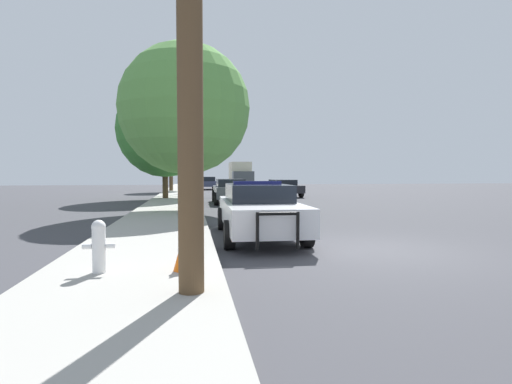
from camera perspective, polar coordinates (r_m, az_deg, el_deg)
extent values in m
plane|color=#3D3D42|center=(9.54, 16.58, -7.90)|extent=(110.00, 110.00, 0.00)
cube|color=#A3A099|center=(8.65, -15.87, -8.54)|extent=(3.00, 110.00, 0.13)
cube|color=white|center=(10.81, 0.36, -3.03)|extent=(1.98, 5.30, 0.64)
cube|color=black|center=(11.03, 0.17, -0.06)|extent=(1.66, 2.77, 0.45)
cylinder|color=black|center=(9.45, 7.26, -5.84)|extent=(0.26, 0.68, 0.67)
cylinder|color=black|center=(9.15, -3.83, -6.10)|extent=(0.26, 0.68, 0.67)
cylinder|color=black|center=(12.59, 3.39, -3.70)|extent=(0.26, 0.68, 0.67)
cylinder|color=black|center=(12.37, -4.88, -3.82)|extent=(0.26, 0.68, 0.67)
cylinder|color=black|center=(8.22, 5.99, -5.48)|extent=(0.07, 0.07, 0.76)
cylinder|color=black|center=(8.06, 0.21, -5.62)|extent=(0.07, 0.07, 0.76)
cylinder|color=black|center=(8.09, 3.13, -3.12)|extent=(0.88, 0.09, 0.07)
cube|color=navy|center=(11.02, 0.17, 1.35)|extent=(1.34, 0.23, 0.09)
cube|color=navy|center=(10.98, 5.18, -2.78)|extent=(0.11, 3.78, 0.18)
cylinder|color=white|center=(6.96, -21.52, -7.79)|extent=(0.21, 0.21, 0.72)
sphere|color=white|center=(6.90, -21.58, -4.64)|extent=(0.22, 0.22, 0.22)
cylinder|color=white|center=(6.98, -22.98, -7.18)|extent=(0.15, 0.08, 0.08)
cylinder|color=white|center=(6.91, -20.07, -7.24)|extent=(0.15, 0.08, 0.08)
cylinder|color=brown|center=(5.71, -9.47, 22.11)|extent=(0.34, 0.34, 7.01)
cylinder|color=#424247|center=(32.56, -10.25, 4.40)|extent=(0.16, 0.16, 5.25)
cylinder|color=#424247|center=(32.76, -6.71, 8.74)|extent=(4.04, 0.11, 0.11)
cube|color=black|center=(32.87, -3.16, 7.95)|extent=(0.30, 0.24, 0.90)
sphere|color=red|center=(32.77, -3.13, 8.49)|extent=(0.20, 0.20, 0.20)
sphere|color=orange|center=(32.75, -3.13, 7.97)|extent=(0.20, 0.20, 0.20)
sphere|color=green|center=(32.72, -3.13, 7.45)|extent=(0.20, 0.20, 0.20)
cube|color=#333856|center=(43.97, -6.97, 1.20)|extent=(1.93, 4.39, 0.58)
cube|color=black|center=(43.75, -6.95, 1.88)|extent=(1.57, 2.32, 0.45)
cylinder|color=black|center=(45.23, -8.18, 0.87)|extent=(0.28, 0.72, 0.71)
cylinder|color=black|center=(45.39, -6.12, 0.88)|extent=(0.28, 0.72, 0.71)
cylinder|color=black|center=(42.58, -7.88, 0.76)|extent=(0.28, 0.72, 0.71)
cylinder|color=black|center=(42.75, -5.70, 0.78)|extent=(0.28, 0.72, 0.71)
cube|color=black|center=(30.10, 3.95, 0.49)|extent=(2.16, 4.55, 0.54)
cube|color=black|center=(30.30, 3.83, 1.39)|extent=(1.75, 2.41, 0.40)
cylinder|color=black|center=(29.10, 6.46, -0.12)|extent=(0.29, 0.69, 0.67)
cylinder|color=black|center=(28.54, 3.05, -0.17)|extent=(0.29, 0.69, 0.67)
cylinder|color=black|center=(31.69, 4.77, 0.11)|extent=(0.29, 0.69, 0.67)
cylinder|color=black|center=(31.17, 1.61, 0.07)|extent=(0.29, 0.69, 0.67)
cube|color=#474C51|center=(23.26, -3.74, 0.03)|extent=(1.83, 4.48, 0.63)
cube|color=black|center=(23.02, -3.69, 1.33)|extent=(1.56, 2.34, 0.43)
cylinder|color=black|center=(24.60, -6.01, -0.57)|extent=(0.25, 0.72, 0.71)
cylinder|color=black|center=(24.73, -2.00, -0.54)|extent=(0.25, 0.72, 0.71)
cylinder|color=black|center=(21.85, -5.70, -0.97)|extent=(0.25, 0.72, 0.71)
cylinder|color=black|center=(22.00, -1.19, -0.94)|extent=(0.25, 0.72, 0.71)
cube|color=#474C51|center=(47.10, -1.87, 2.04)|extent=(2.48, 2.14, 1.52)
cube|color=beige|center=(50.81, -2.33, 2.74)|extent=(2.55, 5.42, 2.68)
cylinder|color=black|center=(47.47, -0.46, 1.14)|extent=(0.30, 0.98, 0.98)
cylinder|color=black|center=(47.21, -3.33, 1.12)|extent=(0.30, 0.98, 0.98)
cylinder|color=black|center=(51.96, -1.13, 1.26)|extent=(0.30, 0.98, 0.98)
cylinder|color=black|center=(51.72, -3.75, 1.25)|extent=(0.30, 0.98, 0.98)
cylinder|color=#4C3823|center=(26.87, -12.84, 2.11)|extent=(0.37, 0.37, 2.77)
sphere|color=#387A33|center=(27.02, -12.91, 8.68)|extent=(6.20, 6.20, 6.20)
cylinder|color=brown|center=(17.64, -10.06, 2.02)|extent=(0.39, 0.39, 2.84)
sphere|color=#5B9947|center=(17.86, -10.14, 11.61)|extent=(5.65, 5.65, 5.65)
cylinder|color=#4C3823|center=(38.43, -12.05, 2.31)|extent=(0.36, 0.36, 2.84)
sphere|color=#5B9947|center=(38.50, -12.08, 6.09)|extent=(4.05, 4.05, 4.05)
cone|color=orange|center=(6.74, -10.32, -8.47)|extent=(0.34, 0.34, 0.60)
cylinder|color=white|center=(6.74, -10.32, -8.22)|extent=(0.18, 0.18, 0.08)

